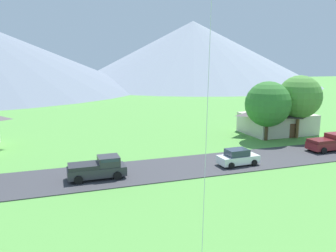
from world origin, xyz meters
name	(u,v)px	position (x,y,z in m)	size (l,w,h in m)	color
road_strip	(131,172)	(0.00, 28.89, 0.04)	(160.00, 7.18, 0.08)	#38383D
mountain_west_ridge	(193,53)	(56.26, 146.22, 14.59)	(114.47, 114.47, 29.19)	gray
house_left_center	(277,117)	(24.90, 39.97, 2.37)	(10.48, 7.57, 4.57)	beige
tree_near_left	(268,104)	(20.47, 36.31, 4.98)	(6.11, 6.11, 8.04)	#4C3823
tree_left_of_center	(300,97)	(25.53, 36.26, 5.77)	(5.98, 5.98, 8.77)	brown
parked_car_white_west_end	(238,157)	(10.91, 27.61, 0.87)	(4.26, 2.20, 1.68)	white
pickup_truck_charcoal_west_side	(98,168)	(-3.21, 28.19, 1.06)	(5.21, 2.34, 1.99)	#333338
pickup_truck_maroon_east_side	(329,142)	(24.33, 29.16, 1.06)	(5.26, 2.44, 1.99)	maroon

